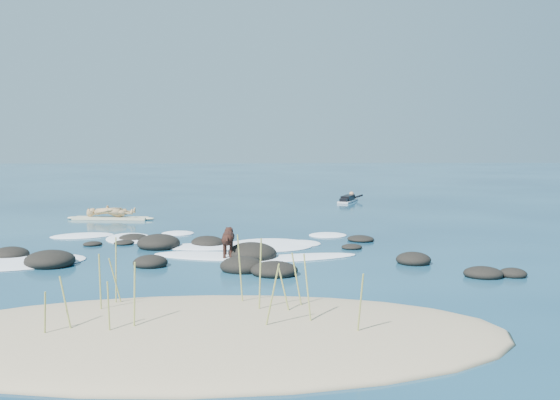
{
  "coord_description": "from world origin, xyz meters",
  "views": [
    {
      "loc": [
        0.73,
        -16.95,
        2.73
      ],
      "look_at": [
        1.68,
        4.0,
        0.9
      ],
      "focal_mm": 40.0,
      "sensor_mm": 36.0,
      "label": 1
    }
  ],
  "objects": [
    {
      "name": "sand_dune",
      "position": [
        0.0,
        -8.2,
        0.0
      ],
      "size": [
        9.0,
        4.4,
        0.6
      ],
      "primitive_type": "ellipsoid",
      "color": "#9E8966",
      "rests_on": "ground"
    },
    {
      "name": "breaking_foam",
      "position": [
        -1.91,
        -0.74,
        0.01
      ],
      "size": [
        11.7,
        6.73,
        0.12
      ],
      "color": "white",
      "rests_on": "ground"
    },
    {
      "name": "standing_surfer_rig",
      "position": [
        -4.52,
        6.25,
        0.74
      ],
      "size": [
        3.32,
        0.92,
        1.89
      ],
      "rotation": [
        0.0,
        0.0,
        -0.13
      ],
      "color": "beige",
      "rests_on": "ground"
    },
    {
      "name": "paddling_surfer_rig",
      "position": [
        5.41,
        13.1,
        0.15
      ],
      "size": [
        1.51,
        2.48,
        0.44
      ],
      "rotation": [
        0.0,
        0.0,
        1.19
      ],
      "color": "silver",
      "rests_on": "ground"
    },
    {
      "name": "dune_grass",
      "position": [
        -0.04,
        -7.97,
        0.62
      ],
      "size": [
        4.26,
        1.94,
        1.23
      ],
      "color": "olive",
      "rests_on": "ground"
    },
    {
      "name": "dog",
      "position": [
        0.15,
        -1.92,
        0.49
      ],
      "size": [
        0.3,
        1.18,
        0.75
      ],
      "rotation": [
        0.0,
        0.0,
        1.56
      ],
      "color": "black",
      "rests_on": "ground"
    },
    {
      "name": "reef_rocks",
      "position": [
        -1.33,
        -2.4,
        0.11
      ],
      "size": [
        12.55,
        7.49,
        0.52
      ],
      "color": "black",
      "rests_on": "ground"
    },
    {
      "name": "ground",
      "position": [
        0.0,
        0.0,
        0.0
      ],
      "size": [
        160.0,
        160.0,
        0.0
      ],
      "primitive_type": "plane",
      "color": "#0A2642",
      "rests_on": "ground"
    }
  ]
}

